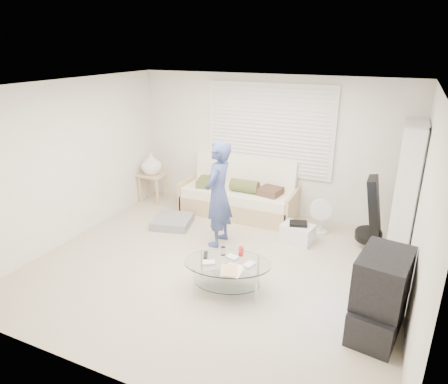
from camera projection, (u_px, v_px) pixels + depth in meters
The scene contains 13 objects.
ground at pixel (216, 266), 5.71m from camera, with size 5.00×5.00×0.00m, color #BBAC91.
room_shell at pixel (230, 147), 5.55m from camera, with size 5.02×4.52×2.51m.
window_blinds at pixel (269, 130), 7.04m from camera, with size 2.32×0.08×1.62m.
futon_sofa at pixel (239, 196), 7.35m from camera, with size 2.11×0.85×1.03m.
grey_floor_pillow at pixel (173, 221), 6.95m from camera, with size 0.63×0.63×0.14m, color slate.
side_table at pixel (152, 166), 7.80m from camera, with size 0.50×0.41×1.00m.
bookshelf at pixel (406, 189), 5.84m from camera, with size 0.31×0.83×1.97m.
guitar_case at pixel (373, 219), 6.03m from camera, with size 0.40×0.42×1.12m.
floor_fan at pixel (321, 213), 6.59m from camera, with size 0.37×0.24×0.60m.
storage_bin at pixel (298, 233), 6.35m from camera, with size 0.54×0.42×0.34m.
tv_unit at pixel (380, 295), 4.27m from camera, with size 0.59×0.93×0.95m.
coffee_table at pixel (228, 268), 5.03m from camera, with size 1.25×0.97×0.53m.
standing_person at pixel (218, 194), 6.07m from camera, with size 0.60×0.40×1.66m, color navy.
Camera 1 is at (2.17, -4.48, 2.99)m, focal length 32.00 mm.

